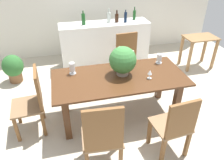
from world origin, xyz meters
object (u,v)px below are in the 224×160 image
at_px(flower_centerpiece, 123,60).
at_px(wine_bottle_tall, 125,17).
at_px(crystal_vase_center_near, 159,58).
at_px(wine_bottle_amber, 117,18).
at_px(chair_head_end, 33,99).
at_px(chair_near_left, 103,136).
at_px(side_table, 199,45).
at_px(chair_near_right, 175,125).
at_px(dining_table, 119,84).
at_px(potted_plant_floor, 13,67).
at_px(wine_glass, 150,73).
at_px(chair_far_right, 128,58).
at_px(wine_bottle_clear, 83,19).
at_px(wine_bottle_green, 109,17).
at_px(wine_bottle_dark, 134,15).
at_px(crystal_vase_left, 72,68).
at_px(kitchen_counter, 105,44).

height_order(flower_centerpiece, wine_bottle_tall, wine_bottle_tall).
height_order(crystal_vase_center_near, wine_bottle_amber, wine_bottle_amber).
relative_size(chair_head_end, chair_near_left, 0.96).
bearing_deg(side_table, chair_near_right, -128.22).
xyz_separation_m(dining_table, potted_plant_floor, (-1.78, 1.53, -0.29)).
bearing_deg(potted_plant_floor, wine_glass, -37.44).
distance_m(side_table, potted_plant_floor, 3.97).
distance_m(chair_far_right, flower_centerpiece, 1.06).
bearing_deg(crystal_vase_center_near, wine_bottle_clear, 122.51).
bearing_deg(chair_head_end, chair_near_right, 56.84).
relative_size(flower_centerpiece, wine_bottle_tall, 1.67).
xyz_separation_m(crystal_vase_center_near, side_table, (1.42, 0.97, -0.29)).
distance_m(dining_table, wine_bottle_green, 1.97).
height_order(chair_head_end, wine_bottle_green, wine_bottle_green).
bearing_deg(chair_far_right, wine_bottle_clear, 123.31).
bearing_deg(wine_bottle_dark, side_table, -29.64).
bearing_deg(wine_glass, potted_plant_floor, 142.56).
bearing_deg(wine_bottle_clear, wine_bottle_dark, 5.07).
distance_m(chair_near_right, crystal_vase_left, 1.67).
bearing_deg(dining_table, potted_plant_floor, 139.39).
height_order(dining_table, wine_bottle_tall, wine_bottle_tall).
distance_m(chair_head_end, crystal_vase_center_near, 2.05).
relative_size(wine_bottle_amber, potted_plant_floor, 0.44).
bearing_deg(crystal_vase_center_near, wine_bottle_green, 106.11).
height_order(dining_table, chair_near_left, chair_near_left).
relative_size(chair_head_end, wine_glass, 7.26).
bearing_deg(wine_bottle_amber, chair_near_left, -107.80).
distance_m(chair_near_left, wine_bottle_green, 2.98).
relative_size(chair_near_right, wine_bottle_tall, 3.55).
relative_size(kitchen_counter, potted_plant_floor, 3.38).
xyz_separation_m(kitchen_counter, wine_bottle_amber, (0.28, 0.00, 0.58)).
bearing_deg(wine_bottle_clear, side_table, -14.49).
relative_size(chair_head_end, wine_bottle_amber, 3.86).
height_order(chair_near_left, side_table, chair_near_left).
xyz_separation_m(chair_near_left, crystal_vase_center_near, (1.21, 1.22, 0.26)).
bearing_deg(flower_centerpiece, crystal_vase_center_near, 17.22).
height_order(chair_near_right, wine_bottle_amber, wine_bottle_amber).
xyz_separation_m(flower_centerpiece, wine_bottle_tall, (0.57, 1.76, 0.11)).
bearing_deg(crystal_vase_center_near, chair_near_left, -134.65).
relative_size(chair_near_left, side_table, 1.44).
bearing_deg(crystal_vase_center_near, crystal_vase_left, -179.28).
height_order(kitchen_counter, wine_bottle_amber, wine_bottle_amber).
distance_m(flower_centerpiece, wine_bottle_tall, 1.86).
distance_m(dining_table, potted_plant_floor, 2.36).
relative_size(flower_centerpiece, wine_bottle_dark, 1.59).
bearing_deg(flower_centerpiece, wine_glass, -31.04).
height_order(chair_head_end, crystal_vase_center_near, chair_head_end).
bearing_deg(wine_bottle_tall, dining_table, -109.13).
xyz_separation_m(dining_table, chair_head_end, (-1.27, 0.01, -0.06)).
bearing_deg(chair_near_right, wine_bottle_green, -92.04).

